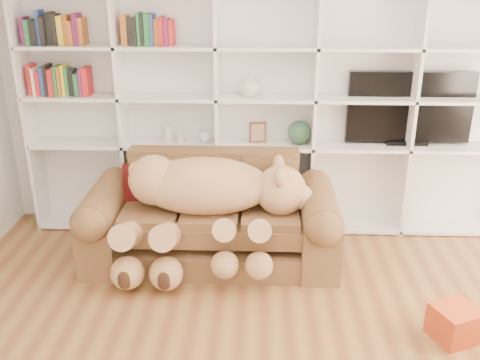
{
  "coord_description": "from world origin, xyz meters",
  "views": [
    {
      "loc": [
        -0.06,
        -2.48,
        2.41
      ],
      "look_at": [
        -0.21,
        1.63,
        0.76
      ],
      "focal_mm": 40.0,
      "sensor_mm": 36.0,
      "label": 1
    }
  ],
  "objects_px": {
    "sofa": "(212,222)",
    "gift_box": "(455,323)",
    "tv": "(409,109)",
    "teddy_bear": "(205,200)"
  },
  "relations": [
    {
      "from": "gift_box",
      "to": "tv",
      "type": "bearing_deg",
      "value": 90.03
    },
    {
      "from": "sofa",
      "to": "teddy_bear",
      "type": "height_order",
      "value": "teddy_bear"
    },
    {
      "from": "teddy_bear",
      "to": "gift_box",
      "type": "relative_size",
      "value": 5.48
    },
    {
      "from": "gift_box",
      "to": "sofa",
      "type": "bearing_deg",
      "value": 149.21
    },
    {
      "from": "teddy_bear",
      "to": "tv",
      "type": "bearing_deg",
      "value": 28.83
    },
    {
      "from": "sofa",
      "to": "teddy_bear",
      "type": "xyz_separation_m",
      "value": [
        -0.03,
        -0.18,
        0.29
      ]
    },
    {
      "from": "sofa",
      "to": "gift_box",
      "type": "bearing_deg",
      "value": -30.79
    },
    {
      "from": "tv",
      "to": "gift_box",
      "type": "bearing_deg",
      "value": -89.97
    },
    {
      "from": "sofa",
      "to": "gift_box",
      "type": "distance_m",
      "value": 2.08
    },
    {
      "from": "gift_box",
      "to": "tv",
      "type": "distance_m",
      "value": 2.04
    }
  ]
}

